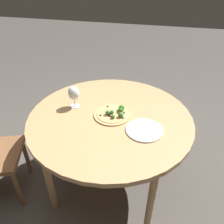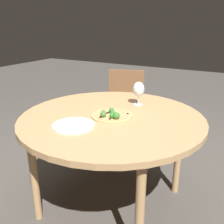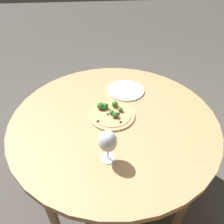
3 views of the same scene
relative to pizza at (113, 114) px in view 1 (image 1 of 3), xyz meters
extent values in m
plane|color=#4C4742|center=(-0.02, -0.01, -0.72)|extent=(12.00, 12.00, 0.00)
cylinder|color=tan|center=(-0.02, -0.01, -0.03)|extent=(1.21, 1.21, 0.03)
cylinder|color=tan|center=(-0.40, -0.39, -0.38)|extent=(0.05, 0.05, 0.67)
cylinder|color=tan|center=(0.35, -0.39, -0.38)|extent=(0.05, 0.05, 0.67)
cylinder|color=tan|center=(-0.40, 0.36, -0.38)|extent=(0.05, 0.05, 0.67)
cylinder|color=tan|center=(0.35, 0.36, -0.38)|extent=(0.05, 0.05, 0.67)
cylinder|color=brown|center=(-0.66, -0.44, -0.53)|extent=(0.04, 0.04, 0.39)
cylinder|color=brown|center=(-0.78, -0.12, -0.53)|extent=(0.04, 0.04, 0.39)
cylinder|color=tan|center=(-0.01, 0.00, -0.01)|extent=(0.27, 0.27, 0.01)
cylinder|color=tan|center=(-0.01, 0.00, 0.00)|extent=(0.23, 0.23, 0.00)
sphere|color=#307A24|center=(0.05, 0.03, 0.02)|extent=(0.04, 0.04, 0.04)
sphere|color=#35712A|center=(0.05, 0.06, 0.02)|extent=(0.04, 0.04, 0.04)
sphere|color=#3D7329|center=(0.01, -0.06, 0.02)|extent=(0.03, 0.03, 0.03)
sphere|color=#38712B|center=(-0.04, -0.02, 0.02)|extent=(0.04, 0.04, 0.04)
sphere|color=#2E6E38|center=(0.04, 0.04, 0.01)|extent=(0.03, 0.03, 0.03)
sphere|color=#416E2D|center=(0.06, -0.03, 0.02)|extent=(0.04, 0.04, 0.04)
sphere|color=#2B7139|center=(-0.01, 0.00, 0.02)|extent=(0.03, 0.03, 0.03)
cylinder|color=black|center=(-0.01, -0.04, 0.00)|extent=(0.01, 0.01, 0.00)
cylinder|color=black|center=(-0.03, -0.04, 0.00)|extent=(0.01, 0.01, 0.00)
cylinder|color=black|center=(-0.07, 0.08, 0.00)|extent=(0.01, 0.01, 0.00)
cylinder|color=black|center=(-0.05, -0.01, 0.00)|extent=(0.01, 0.01, 0.00)
cylinder|color=black|center=(0.08, -0.04, 0.00)|extent=(0.01, 0.01, 0.00)
cylinder|color=black|center=(-0.01, 0.02, 0.00)|extent=(0.01, 0.01, 0.00)
cylinder|color=black|center=(0.08, 0.03, 0.00)|extent=(0.01, 0.01, 0.00)
cylinder|color=black|center=(-0.09, -0.04, 0.00)|extent=(0.01, 0.01, 0.00)
cylinder|color=silver|center=(-0.32, 0.05, -0.01)|extent=(0.07, 0.07, 0.00)
cylinder|color=silver|center=(-0.32, 0.05, 0.02)|extent=(0.01, 0.01, 0.06)
ellipsoid|color=silver|center=(-0.32, 0.05, 0.11)|extent=(0.09, 0.09, 0.11)
cylinder|color=silver|center=(0.25, -0.12, -0.01)|extent=(0.25, 0.25, 0.01)
camera|label=1|loc=(0.31, -1.29, 0.93)|focal=35.00mm
camera|label=2|loc=(1.33, 0.74, 0.57)|focal=40.00mm
camera|label=3|loc=(-0.99, 0.09, 0.83)|focal=35.00mm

